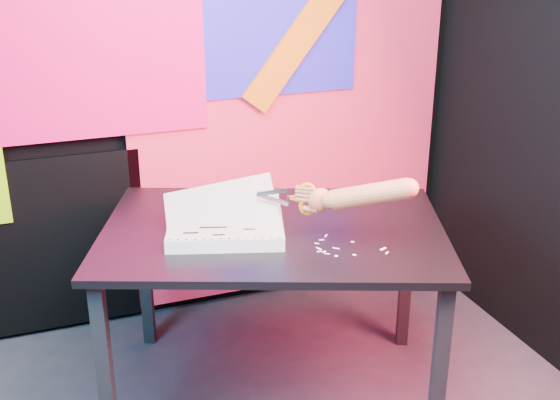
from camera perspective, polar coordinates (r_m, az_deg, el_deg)
name	(u,v)px	position (r m, az deg, el deg)	size (l,w,h in m)	color
room	(260,127)	(1.80, -1.62, 5.92)	(3.01, 3.01, 2.71)	#23232C
backdrop	(171,128)	(3.29, -8.81, 5.79)	(2.88, 0.05, 2.08)	#E72446
work_table	(273,247)	(2.72, -0.54, -3.85)	(1.53, 1.28, 0.75)	#252525
printout_stack	(226,228)	(2.62, -4.43, -2.30)	(0.50, 0.42, 0.22)	silver
scissors	(303,199)	(2.55, 1.89, 0.11)	(0.19, 0.14, 0.13)	silver
hand_forearm	(361,195)	(2.51, 6.62, 0.39)	(0.36, 0.27, 0.16)	#B76441
paper_clippings	(343,248)	(2.53, 5.12, -3.92)	(0.25, 0.23, 0.00)	white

